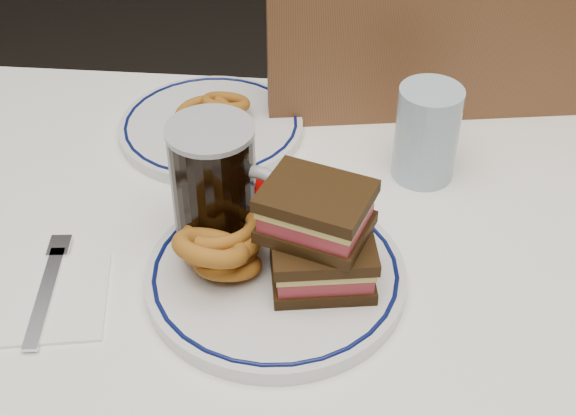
# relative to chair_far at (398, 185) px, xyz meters

# --- Properties ---
(dining_table) EXTENTS (1.27, 0.87, 0.75)m
(dining_table) POSITION_rel_chair_far_xyz_m (-0.20, -0.47, 0.12)
(dining_table) COLOR white
(dining_table) RESTS_ON floor
(chair_far) EXTENTS (0.52, 0.52, 0.97)m
(chair_far) POSITION_rel_chair_far_xyz_m (0.00, 0.00, 0.00)
(chair_far) COLOR #492917
(chair_far) RESTS_ON floor
(main_plate) EXTENTS (0.28, 0.28, 0.02)m
(main_plate) POSITION_rel_chair_far_xyz_m (-0.16, -0.47, 0.23)
(main_plate) COLOR silver
(main_plate) RESTS_ON dining_table
(reuben_sandwich) EXTENTS (0.13, 0.12, 0.11)m
(reuben_sandwich) POSITION_rel_chair_far_xyz_m (-0.11, -0.48, 0.29)
(reuben_sandwich) COLOR black
(reuben_sandwich) RESTS_ON main_plate
(onion_rings_main) EXTENTS (0.10, 0.13, 0.09)m
(onion_rings_main) POSITION_rel_chair_far_xyz_m (-0.22, -0.47, 0.27)
(onion_rings_main) COLOR brown
(onion_rings_main) RESTS_ON main_plate
(ketchup_ramekin) EXTENTS (0.06, 0.06, 0.03)m
(ketchup_ramekin) POSITION_rel_chair_far_xyz_m (-0.19, -0.37, 0.26)
(ketchup_ramekin) COLOR white
(ketchup_ramekin) RESTS_ON main_plate
(beer_mug) EXTENTS (0.14, 0.09, 0.16)m
(beer_mug) POSITION_rel_chair_far_xyz_m (-0.23, -0.41, 0.30)
(beer_mug) COLOR black
(beer_mug) RESTS_ON dining_table
(water_glass) EXTENTS (0.08, 0.08, 0.12)m
(water_glass) POSITION_rel_chair_far_xyz_m (0.01, -0.26, 0.28)
(water_glass) COLOR #94B0BF
(water_glass) RESTS_ON dining_table
(far_plate) EXTENTS (0.25, 0.25, 0.02)m
(far_plate) POSITION_rel_chair_far_xyz_m (-0.28, -0.19, 0.23)
(far_plate) COLOR silver
(far_plate) RESTS_ON dining_table
(onion_rings_far) EXTENTS (0.10, 0.10, 0.06)m
(onion_rings_far) POSITION_rel_chair_far_xyz_m (-0.27, -0.20, 0.25)
(onion_rings_far) COLOR brown
(onion_rings_far) RESTS_ON far_plate
(napkin_fork) EXTENTS (0.15, 0.17, 0.01)m
(napkin_fork) POSITION_rel_chair_far_xyz_m (-0.40, -0.52, 0.22)
(napkin_fork) COLOR white
(napkin_fork) RESTS_ON dining_table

